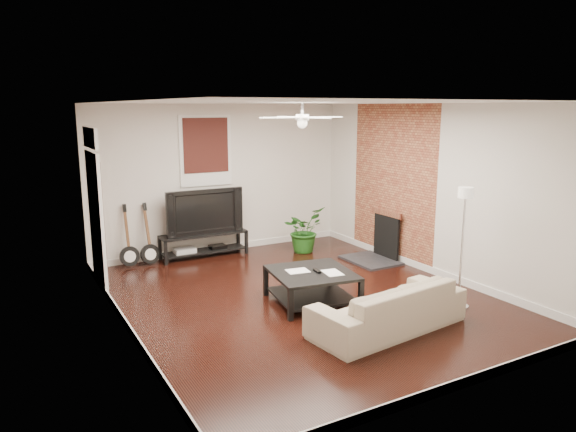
# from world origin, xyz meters

# --- Properties ---
(room) EXTENTS (5.01, 6.01, 2.81)m
(room) POSITION_xyz_m (0.00, 0.00, 1.40)
(room) COLOR black
(room) RESTS_ON ground
(brick_accent) EXTENTS (0.02, 2.20, 2.80)m
(brick_accent) POSITION_xyz_m (2.49, 1.00, 1.40)
(brick_accent) COLOR brown
(brick_accent) RESTS_ON floor
(fireplace) EXTENTS (0.80, 1.10, 0.92)m
(fireplace) POSITION_xyz_m (2.20, 1.00, 0.46)
(fireplace) COLOR black
(fireplace) RESTS_ON floor
(window_back) EXTENTS (1.00, 0.06, 1.30)m
(window_back) POSITION_xyz_m (-0.30, 2.97, 1.95)
(window_back) COLOR black
(window_back) RESTS_ON wall_back
(door_left) EXTENTS (0.08, 1.00, 2.50)m
(door_left) POSITION_xyz_m (-2.46, 1.90, 1.25)
(door_left) COLOR white
(door_left) RESTS_ON wall_left
(tv_stand) EXTENTS (1.62, 0.43, 0.45)m
(tv_stand) POSITION_xyz_m (-0.46, 2.78, 0.23)
(tv_stand) COLOR black
(tv_stand) RESTS_ON floor
(tv) EXTENTS (1.45, 0.19, 0.83)m
(tv) POSITION_xyz_m (-0.46, 2.80, 0.87)
(tv) COLOR black
(tv) RESTS_ON tv_stand
(coffee_table) EXTENTS (1.25, 1.25, 0.46)m
(coffee_table) POSITION_xyz_m (0.03, -0.23, 0.23)
(coffee_table) COLOR black
(coffee_table) RESTS_ON floor
(sofa) EXTENTS (2.16, 1.05, 0.61)m
(sofa) POSITION_xyz_m (0.37, -1.49, 0.30)
(sofa) COLOR tan
(sofa) RESTS_ON floor
(floor_lamp) EXTENTS (0.31, 0.31, 1.70)m
(floor_lamp) POSITION_xyz_m (1.72, -1.39, 0.85)
(floor_lamp) COLOR silver
(floor_lamp) RESTS_ON floor
(potted_plant) EXTENTS (1.00, 0.96, 0.86)m
(potted_plant) POSITION_xyz_m (1.33, 2.17, 0.43)
(potted_plant) COLOR #1F5A19
(potted_plant) RESTS_ON floor
(guitar_left) EXTENTS (0.35, 0.25, 1.11)m
(guitar_left) POSITION_xyz_m (-1.84, 2.75, 0.56)
(guitar_left) COLOR black
(guitar_left) RESTS_ON floor
(guitar_right) EXTENTS (0.37, 0.28, 1.11)m
(guitar_right) POSITION_xyz_m (-1.49, 2.72, 0.56)
(guitar_right) COLOR black
(guitar_right) RESTS_ON floor
(ceiling_fan) EXTENTS (1.24, 1.24, 0.32)m
(ceiling_fan) POSITION_xyz_m (0.00, 0.00, 2.60)
(ceiling_fan) COLOR white
(ceiling_fan) RESTS_ON ceiling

